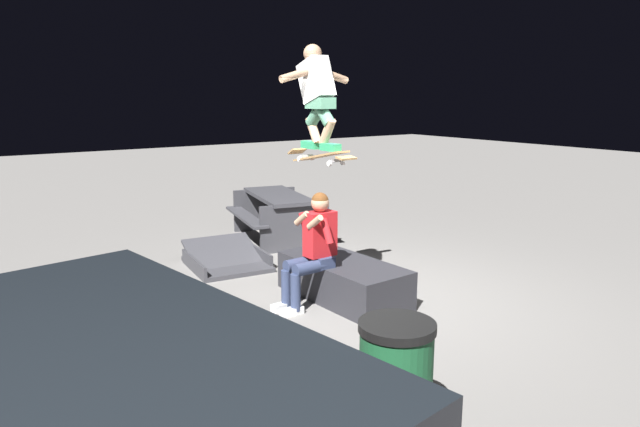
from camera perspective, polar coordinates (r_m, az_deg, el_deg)
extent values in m
plane|color=slate|center=(6.79, 4.41, -8.43)|extent=(40.00, 40.00, 0.00)
cube|color=#28282D|center=(6.72, 2.31, -6.58)|extent=(1.66, 0.81, 0.45)
cube|color=#2D3856|center=(6.46, 0.00, -4.69)|extent=(0.32, 0.20, 0.12)
cube|color=red|center=(6.38, 0.00, -2.02)|extent=(0.21, 0.35, 0.50)
sphere|color=tan|center=(6.31, 0.00, 1.07)|extent=(0.20, 0.20, 0.20)
sphere|color=brown|center=(6.30, 0.00, 1.25)|extent=(0.19, 0.19, 0.19)
cylinder|color=red|center=(6.17, 0.68, -1.78)|extent=(0.19, 0.09, 0.29)
cylinder|color=tan|center=(6.15, -0.51, -0.87)|extent=(0.24, 0.08, 0.19)
cylinder|color=red|center=(6.49, -1.49, -1.12)|extent=(0.19, 0.09, 0.29)
cylinder|color=tan|center=(6.34, -1.81, -0.49)|extent=(0.24, 0.08, 0.19)
cylinder|color=#2D3856|center=(6.29, -0.96, -5.36)|extent=(0.16, 0.41, 0.14)
cylinder|color=#2D3856|center=(6.25, -2.44, -7.83)|extent=(0.11, 0.11, 0.41)
cube|color=white|center=(6.30, -2.80, -9.67)|extent=(0.11, 0.26, 0.08)
cylinder|color=#2D3856|center=(6.42, -1.91, -4.99)|extent=(0.16, 0.41, 0.14)
cylinder|color=#2D3856|center=(6.39, -3.37, -7.39)|extent=(0.11, 0.11, 0.41)
cube|color=white|center=(6.44, -3.72, -9.19)|extent=(0.11, 0.26, 0.08)
cube|color=#AD8451|center=(6.31, 0.03, 5.71)|extent=(0.79, 0.22, 0.17)
cube|color=#AD8451|center=(6.68, -2.26, 6.21)|extent=(0.12, 0.20, 0.08)
cube|color=#AD8451|center=(5.95, 2.61, 5.53)|extent=(0.13, 0.20, 0.03)
cube|color=#99999E|center=(6.54, -1.42, 5.70)|extent=(0.07, 0.16, 0.04)
cylinder|color=white|center=(6.49, -2.08, 5.43)|extent=(0.05, 0.03, 0.05)
cylinder|color=white|center=(6.60, -0.78, 5.53)|extent=(0.05, 0.03, 0.05)
cube|color=#99999E|center=(6.09, 1.60, 5.25)|extent=(0.07, 0.16, 0.04)
cylinder|color=white|center=(6.04, 0.92, 4.96)|extent=(0.05, 0.03, 0.05)
cylinder|color=white|center=(6.15, 2.26, 5.07)|extent=(0.05, 0.03, 0.05)
cube|color=#2D9E66|center=(6.45, -0.92, 6.82)|extent=(0.26, 0.11, 0.08)
cube|color=#2D9E66|center=(6.16, 1.03, 6.58)|extent=(0.26, 0.11, 0.08)
cylinder|color=tan|center=(6.39, -0.64, 8.21)|extent=(0.24, 0.11, 0.31)
cylinder|color=#4F876A|center=(6.32, -0.26, 9.99)|extent=(0.34, 0.14, 0.33)
cylinder|color=tan|center=(6.19, 0.73, 8.10)|extent=(0.24, 0.11, 0.31)
cylinder|color=#4F876A|center=(6.24, 0.33, 9.97)|extent=(0.34, 0.14, 0.33)
cube|color=#4F876A|center=(6.28, 0.04, 10.89)|extent=(0.30, 0.21, 0.12)
cube|color=white|center=(6.34, -0.40, 13.07)|extent=(0.46, 0.23, 0.52)
sphere|color=tan|center=(6.40, -0.73, 15.56)|extent=(0.20, 0.20, 0.20)
cylinder|color=tan|center=(6.23, -2.20, 13.63)|extent=(0.09, 0.45, 0.19)
cylinder|color=tan|center=(6.49, 1.11, 13.57)|extent=(0.09, 0.45, 0.19)
cube|color=#38383D|center=(8.09, -9.20, -4.97)|extent=(1.26, 1.10, 0.06)
cube|color=#38383D|center=(8.07, -9.22, -4.43)|extent=(1.22, 1.09, 0.41)
cube|color=#38383D|center=(7.89, -12.37, -5.02)|extent=(1.04, 0.16, 0.20)
cube|color=#38383D|center=(8.28, -6.22, -4.00)|extent=(1.04, 0.16, 0.20)
cube|color=#38383D|center=(9.34, -4.14, 1.75)|extent=(1.81, 1.05, 0.06)
cube|color=#38383D|center=(9.24, -7.35, -0.32)|extent=(1.71, 0.60, 0.04)
cube|color=#38383D|center=(9.58, -1.00, 0.21)|extent=(1.71, 0.60, 0.04)
cube|color=#38383D|center=(10.13, -5.50, 0.44)|extent=(0.29, 1.09, 0.72)
cube|color=#38383D|center=(8.70, -2.50, -1.40)|extent=(0.29, 1.09, 0.72)
cylinder|color=#19512D|center=(4.12, 7.48, -16.52)|extent=(0.50, 0.50, 0.79)
cylinder|color=black|center=(3.94, 7.65, -11.07)|extent=(0.52, 0.52, 0.06)
cylinder|color=black|center=(4.09, -19.87, -18.90)|extent=(0.63, 0.30, 0.60)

